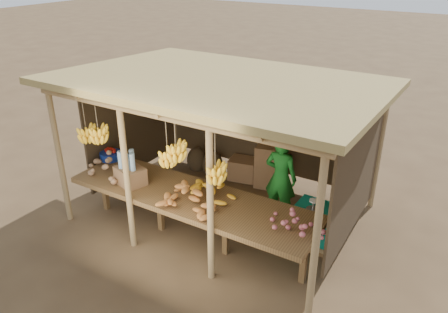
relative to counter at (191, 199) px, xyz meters
The scene contains 13 objects.
ground 1.20m from the counter, 90.00° to the left, with size 60.00×60.00×0.00m, color brown.
stall_structure 1.47m from the counter, 93.43° to the left, with size 4.70×3.50×2.43m.
counter is the anchor object (origin of this frame).
potato_heap 1.55m from the counter, behind, with size 0.89×0.54×0.36m, color #97704E, non-canonical shape.
sweet_potato_heap 0.38m from the counter, 55.27° to the right, with size 0.94×0.56×0.36m, color #BF7231, non-canonical shape.
onion_heap 1.66m from the counter, ahead, with size 0.74×0.44×0.35m, color #CB6369, non-canonical shape.
banana_pile 0.36m from the counter, 25.80° to the left, with size 0.64×0.38×0.35m, color yellow, non-canonical shape.
tomato_basin 1.93m from the counter, behind, with size 0.37×0.37×0.19m.
bottle_box 1.05m from the counter, 169.97° to the right, with size 0.52×0.45×0.55m.
vendor 1.55m from the counter, 56.19° to the left, with size 0.54×0.35×1.48m, color #1A7822.
tarp_crate 1.92m from the counter, 28.48° to the left, with size 0.70×0.60×0.81m.
carton_stack 2.18m from the counter, 87.53° to the left, with size 1.17×0.52×0.83m.
burlap_sacks 2.41m from the counter, 118.59° to the left, with size 0.79×0.41×0.56m.
Camera 1 is at (3.28, -5.45, 4.06)m, focal length 35.00 mm.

